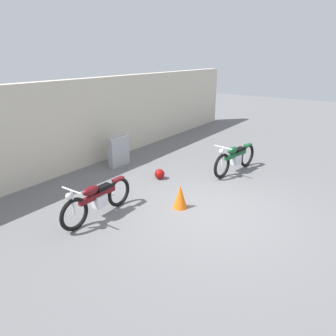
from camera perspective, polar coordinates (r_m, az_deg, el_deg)
ground_plane at (r=6.90m, az=7.56°, el=-8.10°), size 40.00×40.00×0.00m
building_wall at (r=9.36m, az=-18.07°, el=7.25°), size 18.00×0.30×2.61m
stone_marker at (r=9.57m, az=-9.10°, el=3.04°), size 0.73×0.23×0.92m
helmet at (r=8.54m, az=-1.56°, el=-1.12°), size 0.28×0.28×0.28m
traffic_cone at (r=6.91m, az=2.28°, el=-5.31°), size 0.32×0.32×0.55m
motorcycle_maroon at (r=6.63m, az=-12.97°, el=-5.66°), size 1.93×0.54×0.87m
motorcycle_green at (r=9.14m, az=12.29°, el=1.85°), size 2.01×0.59×0.91m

